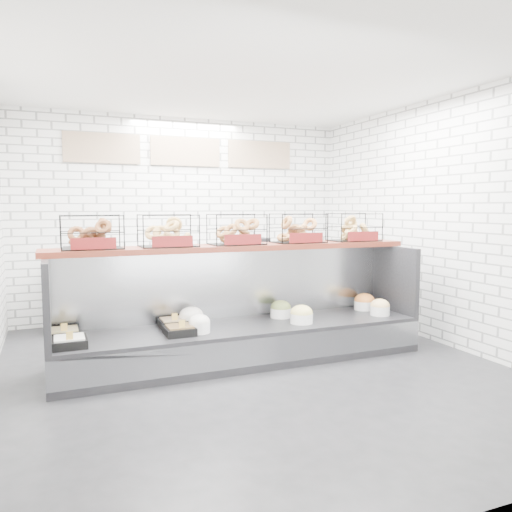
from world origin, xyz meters
name	(u,v)px	position (x,y,z in m)	size (l,w,h in m)	color
ground	(254,368)	(0.00, 0.00, 0.00)	(5.50, 5.50, 0.00)	black
room_shell	(234,173)	(0.00, 0.60, 2.06)	(5.02, 5.51, 3.01)	white
display_case	(243,330)	(0.00, 0.35, 0.33)	(4.00, 0.90, 1.20)	black
bagel_shelf	(237,234)	(0.00, 0.52, 1.38)	(4.10, 0.50, 0.40)	#521B11
prep_counter	(192,289)	(-0.01, 2.43, 0.47)	(4.00, 0.60, 1.20)	#93969B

